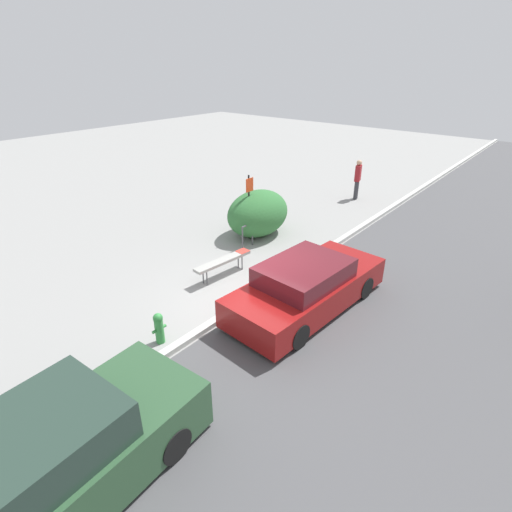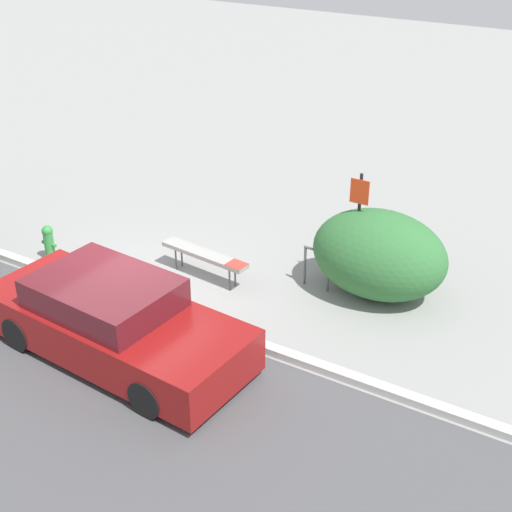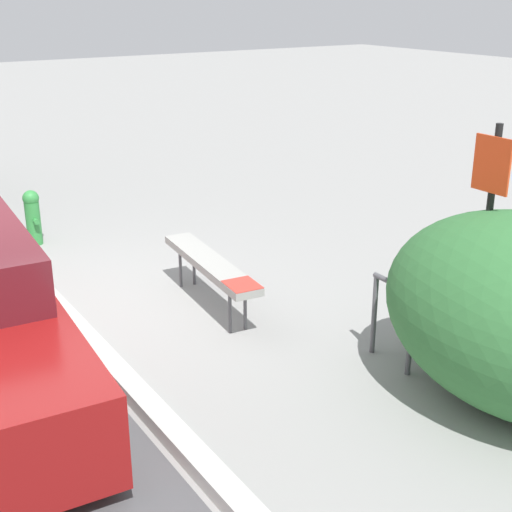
{
  "view_description": "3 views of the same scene",
  "coord_description": "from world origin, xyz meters",
  "px_view_note": "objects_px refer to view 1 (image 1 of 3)",
  "views": [
    {
      "loc": [
        -6.79,
        -5.84,
        5.79
      ],
      "look_at": [
        0.92,
        0.51,
        0.84
      ],
      "focal_mm": 28.0,
      "sensor_mm": 36.0,
      "label": 1
    },
    {
      "loc": [
        7.67,
        -8.36,
        7.0
      ],
      "look_at": [
        1.9,
        1.22,
        0.97
      ],
      "focal_mm": 50.0,
      "sensor_mm": 36.0,
      "label": 2
    },
    {
      "loc": [
        6.92,
        -2.0,
        3.29
      ],
      "look_at": [
        1.48,
        1.49,
        0.88
      ],
      "focal_mm": 50.0,
      "sensor_mm": 36.0,
      "label": 3
    }
  ],
  "objects_px": {
    "bike_rack": "(247,233)",
    "pedestrian": "(357,178)",
    "parked_car_far": "(56,464)",
    "fire_hydrant": "(159,327)",
    "parked_car_near": "(307,287)",
    "bench": "(223,261)",
    "sign_post": "(249,201)"
  },
  "relations": [
    {
      "from": "bike_rack",
      "to": "fire_hydrant",
      "type": "relative_size",
      "value": 1.08
    },
    {
      "from": "bike_rack",
      "to": "parked_car_far",
      "type": "relative_size",
      "value": 0.18
    },
    {
      "from": "sign_post",
      "to": "parked_car_far",
      "type": "relative_size",
      "value": 0.51
    },
    {
      "from": "bike_rack",
      "to": "fire_hydrant",
      "type": "xyz_separation_m",
      "value": [
        -5.15,
        -1.81,
        -0.09
      ]
    },
    {
      "from": "parked_car_far",
      "to": "bike_rack",
      "type": "bearing_deg",
      "value": 20.03
    },
    {
      "from": "fire_hydrant",
      "to": "parked_car_far",
      "type": "height_order",
      "value": "parked_car_far"
    },
    {
      "from": "sign_post",
      "to": "parked_car_near",
      "type": "relative_size",
      "value": 0.49
    },
    {
      "from": "fire_hydrant",
      "to": "bike_rack",
      "type": "bearing_deg",
      "value": 19.31
    },
    {
      "from": "sign_post",
      "to": "fire_hydrant",
      "type": "xyz_separation_m",
      "value": [
        -5.75,
        -2.23,
        -0.98
      ]
    },
    {
      "from": "pedestrian",
      "to": "parked_car_far",
      "type": "xyz_separation_m",
      "value": [
        -15.43,
        -3.15,
        -0.25
      ]
    },
    {
      "from": "bench",
      "to": "fire_hydrant",
      "type": "height_order",
      "value": "fire_hydrant"
    },
    {
      "from": "bench",
      "to": "sign_post",
      "type": "relative_size",
      "value": 0.85
    },
    {
      "from": "parked_car_near",
      "to": "parked_car_far",
      "type": "bearing_deg",
      "value": -176.01
    },
    {
      "from": "bench",
      "to": "pedestrian",
      "type": "distance_m",
      "value": 9.14
    },
    {
      "from": "bike_rack",
      "to": "sign_post",
      "type": "distance_m",
      "value": 1.14
    },
    {
      "from": "fire_hydrant",
      "to": "parked_car_near",
      "type": "xyz_separation_m",
      "value": [
        3.28,
        -1.77,
        0.22
      ]
    },
    {
      "from": "pedestrian",
      "to": "parked_car_far",
      "type": "relative_size",
      "value": 0.4
    },
    {
      "from": "sign_post",
      "to": "parked_car_far",
      "type": "bearing_deg",
      "value": -155.77
    },
    {
      "from": "bench",
      "to": "parked_car_far",
      "type": "relative_size",
      "value": 0.44
    },
    {
      "from": "pedestrian",
      "to": "parked_car_far",
      "type": "distance_m",
      "value": 15.75
    },
    {
      "from": "bike_rack",
      "to": "pedestrian",
      "type": "bearing_deg",
      "value": -3.51
    },
    {
      "from": "bike_rack",
      "to": "sign_post",
      "type": "relative_size",
      "value": 0.36
    },
    {
      "from": "fire_hydrant",
      "to": "pedestrian",
      "type": "bearing_deg",
      "value": 6.37
    },
    {
      "from": "pedestrian",
      "to": "parked_car_near",
      "type": "bearing_deg",
      "value": -176.27
    },
    {
      "from": "bench",
      "to": "sign_post",
      "type": "bearing_deg",
      "value": 30.47
    },
    {
      "from": "bench",
      "to": "pedestrian",
      "type": "bearing_deg",
      "value": 7.72
    },
    {
      "from": "bench",
      "to": "parked_car_near",
      "type": "height_order",
      "value": "parked_car_near"
    },
    {
      "from": "sign_post",
      "to": "bench",
      "type": "bearing_deg",
      "value": -155.03
    },
    {
      "from": "parked_car_near",
      "to": "pedestrian",
      "type": "bearing_deg",
      "value": 23.22
    },
    {
      "from": "sign_post",
      "to": "pedestrian",
      "type": "relative_size",
      "value": 1.29
    },
    {
      "from": "sign_post",
      "to": "bike_rack",
      "type": "bearing_deg",
      "value": -144.47
    },
    {
      "from": "bike_rack",
      "to": "parked_car_far",
      "type": "height_order",
      "value": "parked_car_far"
    }
  ]
}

